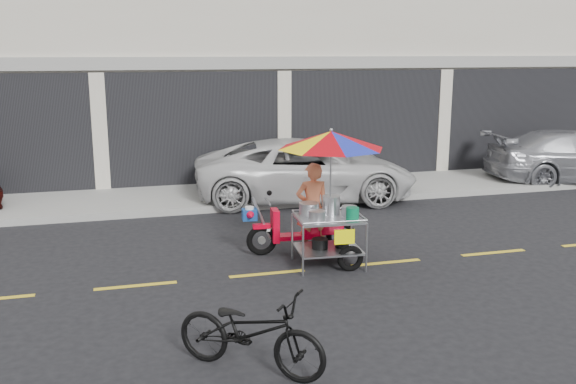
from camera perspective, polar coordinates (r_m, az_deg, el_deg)
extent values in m
plane|color=black|center=(10.69, 8.69, -6.24)|extent=(90.00, 90.00, 0.00)
cube|color=gray|center=(15.67, 0.57, 0.23)|extent=(45.00, 3.00, 0.15)
cube|color=beige|center=(20.17, -3.41, 14.18)|extent=(36.00, 8.00, 8.00)
cube|color=black|center=(16.36, -0.36, 5.64)|extent=(35.28, 0.06, 2.90)
cube|color=gray|center=(16.23, -0.35, 11.42)|extent=(36.00, 0.12, 0.30)
cube|color=gold|center=(10.69, 8.69, -6.22)|extent=(42.00, 0.10, 0.01)
imported|color=silver|center=(14.80, 1.57, 1.98)|extent=(5.35, 3.03, 1.41)
imported|color=black|center=(7.05, -3.35, -12.28)|extent=(1.74, 1.58, 0.92)
torus|color=black|center=(10.90, -2.35, -4.31)|extent=(0.53, 0.14, 0.53)
torus|color=black|center=(11.18, 4.70, -3.91)|extent=(0.53, 0.14, 0.53)
cylinder|color=#9EA0A5|center=(10.90, -2.35, -4.31)|extent=(0.13, 0.06, 0.13)
cylinder|color=#9EA0A5|center=(11.18, 4.70, -3.91)|extent=(0.13, 0.06, 0.13)
cube|color=red|center=(10.83, -2.36, -3.05)|extent=(0.30, 0.13, 0.07)
cylinder|color=#9EA0A5|center=(10.79, -2.37, -2.34)|extent=(0.34, 0.07, 0.75)
cube|color=red|center=(10.86, -1.16, -2.99)|extent=(0.13, 0.32, 0.55)
cube|color=red|center=(11.00, 0.99, -3.94)|extent=(0.76, 0.31, 0.07)
cube|color=red|center=(11.03, 3.10, -2.76)|extent=(0.71, 0.29, 0.37)
cube|color=black|center=(10.95, 2.65, -1.72)|extent=(0.62, 0.26, 0.09)
cylinder|color=#9EA0A5|center=(10.74, -1.80, -0.88)|extent=(0.07, 0.51, 0.03)
sphere|color=black|center=(10.90, -1.67, -0.08)|extent=(0.09, 0.09, 0.09)
cylinder|color=white|center=(10.86, -1.78, -3.35)|extent=(0.12, 0.12, 0.05)
cube|color=navy|center=(10.74, -3.45, -2.01)|extent=(0.25, 0.22, 0.18)
cylinder|color=white|center=(10.72, -3.45, -1.44)|extent=(0.16, 0.16, 0.05)
cone|color=red|center=(10.59, -3.33, -2.12)|extent=(0.18, 0.21, 0.17)
torus|color=black|center=(10.19, 5.57, -5.90)|extent=(0.43, 0.12, 0.43)
cylinder|color=#9EA0A5|center=(9.85, 1.34, -5.33)|extent=(0.04, 0.04, 0.79)
cylinder|color=#9EA0A5|center=(10.63, 0.38, -3.98)|extent=(0.04, 0.04, 0.79)
cylinder|color=#9EA0A5|center=(10.11, 7.00, -4.95)|extent=(0.04, 0.04, 0.79)
cylinder|color=#9EA0A5|center=(10.87, 5.64, -3.67)|extent=(0.04, 0.04, 0.79)
cube|color=#9EA0A5|center=(10.39, 3.59, -5.07)|extent=(1.07, 0.90, 0.03)
cube|color=#9EA0A5|center=(10.25, 3.63, -2.36)|extent=(1.07, 0.90, 0.04)
cylinder|color=#9EA0A5|center=(9.84, 4.25, -2.66)|extent=(1.02, 0.10, 0.02)
cylinder|color=#9EA0A5|center=(10.62, 3.07, -1.51)|extent=(1.02, 0.10, 0.02)
cylinder|color=#9EA0A5|center=(10.12, 0.85, -2.21)|extent=(0.08, 0.83, 0.02)
cylinder|color=#9EA0A5|center=(10.37, 6.36, -1.92)|extent=(0.08, 0.83, 0.02)
cylinder|color=#9EA0A5|center=(10.77, 3.03, -4.42)|extent=(0.09, 0.69, 0.04)
cylinder|color=#9EA0A5|center=(10.65, 3.06, -2.04)|extent=(0.09, 0.69, 0.04)
cube|color=#FDFA00|center=(9.92, 5.04, -4.00)|extent=(0.32, 0.04, 0.23)
cylinder|color=#B7B7BC|center=(10.33, 1.89, -1.57)|extent=(0.34, 0.34, 0.19)
cylinder|color=#B7B7BC|center=(10.42, 3.85, -1.20)|extent=(0.31, 0.31, 0.28)
cylinder|color=#B7B7BC|center=(10.36, 5.45, -1.73)|extent=(0.26, 0.26, 0.14)
cylinder|color=#B7B7BC|center=(10.01, 2.60, -2.18)|extent=(0.28, 0.28, 0.14)
cylinder|color=#086A40|center=(10.09, 5.75, -1.94)|extent=(0.22, 0.22, 0.20)
cylinder|color=black|center=(10.33, 2.85, -4.61)|extent=(0.28, 0.28, 0.17)
cylinder|color=black|center=(10.42, 4.83, -4.53)|extent=(0.24, 0.24, 0.15)
cylinder|color=#9EA0A5|center=(10.19, 3.81, 1.55)|extent=(0.02, 0.02, 1.39)
sphere|color=#9EA0A5|center=(10.08, 3.86, 5.53)|extent=(0.06, 0.06, 0.06)
imported|color=#E4764C|center=(10.92, 2.18, -1.42)|extent=(0.60, 0.42, 1.57)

